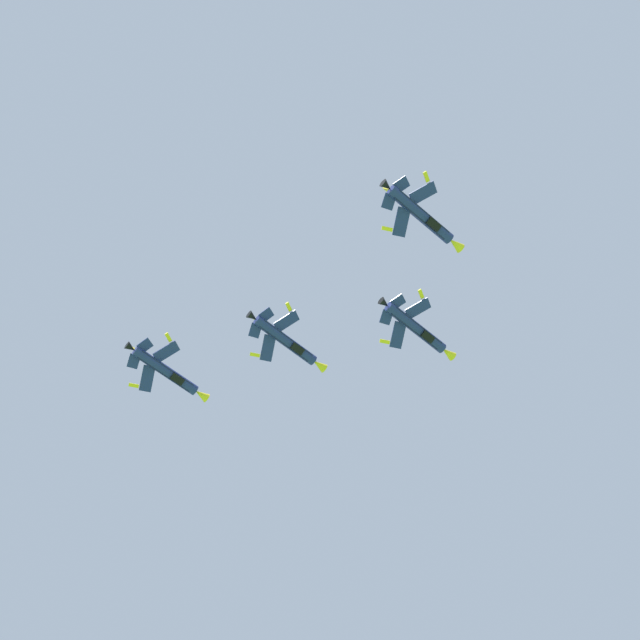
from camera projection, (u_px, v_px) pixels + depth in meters
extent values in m
cylinder|color=navy|center=(416.00, 328.00, 132.97)|extent=(11.88, 5.59, 1.70)
cube|color=#141947|center=(417.00, 328.00, 132.53)|extent=(10.00, 4.75, 0.93)
cone|color=yellow|center=(447.00, 353.00, 135.33)|extent=(2.78, 2.27, 1.56)
cone|color=black|center=(384.00, 303.00, 130.75)|extent=(1.96, 1.81, 1.36)
ellipsoid|color=#192333|center=(426.00, 336.00, 134.45)|extent=(3.50, 2.42, 1.44)
cube|color=black|center=(427.00, 337.00, 132.92)|extent=(2.52, 1.99, 1.20)
cube|color=navy|center=(398.00, 335.00, 132.38)|extent=(2.47, 4.19, 1.81)
cube|color=yellow|center=(385.00, 342.00, 132.05)|extent=(1.67, 0.84, 0.44)
cube|color=navy|center=(418.00, 309.00, 132.28)|extent=(4.19, 4.07, 1.81)
cube|color=yellow|center=(421.00, 294.00, 131.88)|extent=(1.53, 1.59, 0.44)
cube|color=navy|center=(386.00, 317.00, 131.32)|extent=(1.79, 2.17, 1.00)
cube|color=navy|center=(398.00, 302.00, 131.27)|extent=(2.66, 2.69, 1.00)
cube|color=yellow|center=(390.00, 308.00, 133.10)|extent=(2.85, 1.99, 2.48)
cylinder|color=navy|center=(285.00, 341.00, 135.50)|extent=(11.88, 5.59, 1.70)
cube|color=#141947|center=(286.00, 341.00, 135.06)|extent=(9.99, 4.72, 1.06)
cone|color=yellow|center=(319.00, 365.00, 137.86)|extent=(2.78, 2.27, 1.56)
cone|color=black|center=(253.00, 317.00, 133.28)|extent=(1.96, 1.81, 1.36)
ellipsoid|color=#192333|center=(297.00, 349.00, 136.97)|extent=(3.52, 2.48, 1.50)
cube|color=black|center=(297.00, 349.00, 135.46)|extent=(2.53, 2.02, 1.27)
cube|color=navy|center=(268.00, 348.00, 134.62)|extent=(2.44, 4.00, 2.23)
cube|color=yellow|center=(255.00, 355.00, 134.06)|extent=(1.67, 0.84, 0.48)
cube|color=navy|center=(287.00, 321.00, 135.09)|extent=(4.05, 3.94, 2.23)
cube|color=yellow|center=(289.00, 307.00, 134.92)|extent=(1.53, 1.59, 0.48)
cube|color=navy|center=(255.00, 331.00, 133.68)|extent=(1.79, 2.07, 1.22)
cube|color=navy|center=(266.00, 315.00, 133.96)|extent=(2.60, 2.62, 1.22)
cube|color=yellow|center=(259.00, 322.00, 135.62)|extent=(2.93, 2.23, 2.36)
cylinder|color=navy|center=(421.00, 215.00, 122.29)|extent=(11.88, 5.59, 1.70)
cube|color=#141947|center=(422.00, 215.00, 121.85)|extent=(10.00, 4.75, 0.94)
cone|color=yellow|center=(455.00, 244.00, 124.65)|extent=(2.78, 2.27, 1.56)
cone|color=black|center=(387.00, 186.00, 120.06)|extent=(1.96, 1.81, 1.36)
ellipsoid|color=#192333|center=(432.00, 225.00, 123.76)|extent=(3.50, 2.43, 1.45)
cube|color=black|center=(433.00, 224.00, 122.24)|extent=(2.52, 2.00, 1.21)
cube|color=navy|center=(401.00, 222.00, 121.66)|extent=(2.47, 4.17, 1.85)
cube|color=yellow|center=(387.00, 229.00, 121.31)|extent=(1.67, 0.84, 0.44)
cube|color=navy|center=(423.00, 193.00, 121.63)|extent=(4.18, 4.06, 1.85)
cube|color=yellow|center=(426.00, 177.00, 121.24)|extent=(1.53, 1.59, 0.44)
cube|color=navy|center=(389.00, 202.00, 120.62)|extent=(1.79, 2.16, 1.02)
cube|color=navy|center=(402.00, 185.00, 120.60)|extent=(2.65, 2.69, 1.02)
cube|color=yellow|center=(392.00, 194.00, 122.42)|extent=(2.86, 2.01, 2.47)
cylinder|color=navy|center=(165.00, 371.00, 135.59)|extent=(11.88, 5.59, 1.70)
cube|color=#141947|center=(166.00, 371.00, 135.15)|extent=(9.99, 4.73, 1.05)
cone|color=yellow|center=(201.00, 395.00, 137.95)|extent=(2.78, 2.27, 1.56)
cone|color=black|center=(131.00, 348.00, 133.37)|extent=(1.96, 1.81, 1.36)
ellipsoid|color=#192333|center=(178.00, 379.00, 137.06)|extent=(3.52, 2.47, 1.50)
cube|color=black|center=(177.00, 379.00, 135.55)|extent=(2.53, 2.02, 1.27)
cube|color=navy|center=(147.00, 378.00, 134.72)|extent=(2.44, 4.01, 2.21)
cube|color=yellow|center=(134.00, 385.00, 134.18)|extent=(1.67, 0.84, 0.48)
cube|color=navy|center=(166.00, 352.00, 135.17)|extent=(4.06, 3.95, 2.21)
cube|color=yellow|center=(168.00, 337.00, 134.98)|extent=(1.53, 1.59, 0.48)
cube|color=navy|center=(134.00, 361.00, 133.78)|extent=(1.79, 2.08, 1.21)
cube|color=navy|center=(145.00, 346.00, 134.04)|extent=(2.60, 2.63, 1.21)
cube|color=yellow|center=(140.00, 353.00, 135.71)|extent=(2.93, 2.22, 2.37)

